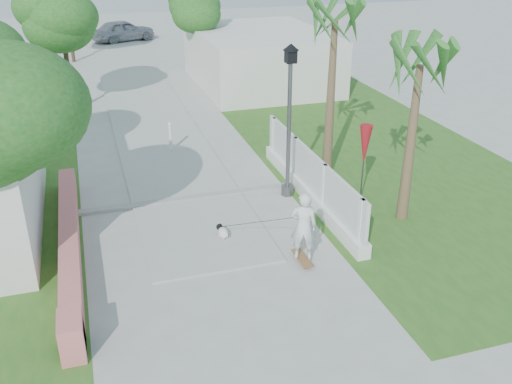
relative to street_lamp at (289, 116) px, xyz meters
name	(u,v)px	position (x,y,z in m)	size (l,w,h in m)	color
ground	(246,326)	(-2.90, -5.50, -2.43)	(90.00, 90.00, 0.00)	#B7B7B2
path_strip	(134,82)	(-2.90, 14.50, -2.40)	(3.20, 36.00, 0.06)	#B7B7B2
curb	(188,199)	(-2.90, 0.50, -2.38)	(6.50, 0.25, 0.10)	#999993
grass_right	(371,151)	(4.10, 2.50, -2.42)	(8.00, 20.00, 0.01)	#2F631F
pink_wall	(70,250)	(-6.20, -1.95, -2.11)	(0.45, 8.20, 0.80)	#DD7174
lattice_fence	(310,182)	(0.50, -0.50, -1.88)	(0.35, 7.00, 1.50)	white
building_right	(260,58)	(3.10, 12.50, -1.13)	(6.00, 8.00, 2.60)	silver
street_lamp	(289,116)	(0.00, 0.00, 0.00)	(0.44, 0.44, 4.44)	#59595E
bollard	(171,136)	(-2.70, 4.50, -1.84)	(0.14, 0.14, 1.09)	white
patio_umbrella	(365,146)	(1.90, -1.00, -0.74)	(0.36, 0.36, 2.30)	#59595E
tree_path_left	(61,19)	(-5.88, 10.48, 1.39)	(3.40, 3.40, 5.23)	#4C3826
tree_path_right	(194,8)	(0.32, 14.48, 1.07)	(3.00, 3.00, 4.79)	#4C3826
palm_far	(334,32)	(1.70, 1.00, 2.06)	(1.80, 1.80, 5.30)	brown
palm_near	(419,75)	(2.50, -2.30, 1.53)	(1.80, 1.80, 4.70)	brown
skateboarder	(263,223)	(-1.67, -2.83, -1.65)	(1.91, 2.22, 1.81)	olive
dog	(223,232)	(-2.48, -1.98, -2.22)	(0.34, 0.55, 0.38)	white
parked_car	(123,31)	(-2.30, 25.96, -1.71)	(1.68, 4.19, 1.43)	#A8ACB0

